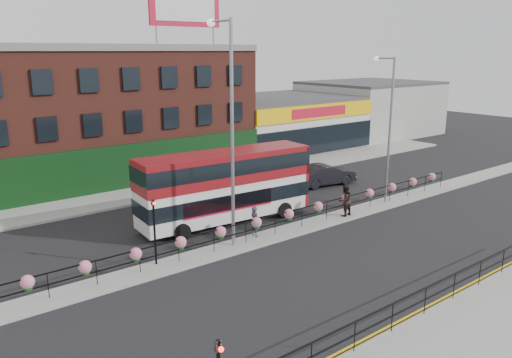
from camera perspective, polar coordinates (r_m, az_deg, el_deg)
ground at (r=28.30m, az=3.75°, el=-6.11°), size 120.00×120.00×0.00m
south_pavement at (r=21.67m, az=25.97°, el=-14.20°), size 60.00×4.00×0.15m
north_pavement at (r=37.65m, az=-8.43°, el=-0.86°), size 60.00×4.00×0.15m
median at (r=28.28m, az=3.75°, el=-5.97°), size 60.00×1.60×0.15m
yellow_line_inner at (r=22.62m, az=20.65°, el=-12.58°), size 60.00×0.10×0.01m
yellow_line_outer at (r=22.55m, az=21.05°, el=-12.72°), size 60.00×0.10×0.01m
brick_building at (r=42.27m, az=-18.86°, el=7.18°), size 25.00×12.21×10.30m
supermarket at (r=52.52m, az=2.50°, el=6.50°), size 15.00×12.25×5.30m
warehouse_east at (r=63.01m, az=12.84°, el=7.95°), size 14.50×12.00×6.30m
billboard at (r=40.29m, az=-8.11°, el=18.97°), size 6.00×0.29×4.40m
median_railing at (r=27.95m, az=3.78°, el=-4.10°), size 30.04×0.56×1.23m
south_railing at (r=20.48m, az=18.83°, el=-12.38°), size 20.04×0.05×1.12m
double_decker_bus at (r=29.14m, az=-3.42°, el=-0.06°), size 10.75×3.22×4.29m
car at (r=38.14m, az=7.91°, el=0.49°), size 3.14×5.40×1.62m
pedestrian_a at (r=27.03m, az=-0.13°, el=-4.86°), size 0.63×0.43×1.68m
pedestrian_b at (r=30.73m, az=10.11°, el=-2.42°), size 0.96×0.75×1.95m
lamp_column_west at (r=24.69m, az=-3.16°, el=7.27°), size 0.41×1.98×11.31m
lamp_column_east at (r=33.29m, az=14.80°, el=6.76°), size 0.34×1.66×9.44m
traffic_light_median at (r=23.56m, az=-11.59°, el=-4.32°), size 0.15×0.28×3.65m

